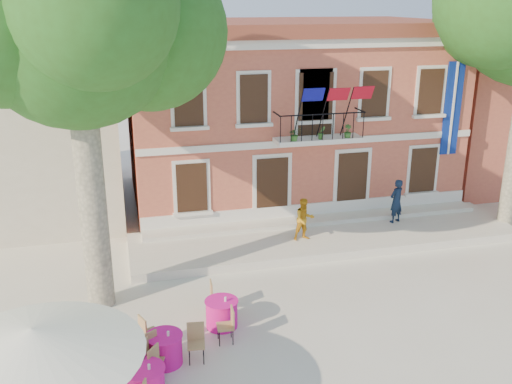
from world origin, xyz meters
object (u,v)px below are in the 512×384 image
(cafe_table_1, at_px, (127,369))
(cafe_table_2, at_px, (145,382))
(plane_tree_west, at_px, (75,25))
(cafe_table_3, at_px, (222,312))
(pedestrian_navy, at_px, (396,201))
(pedestrian_orange, at_px, (304,219))
(cafe_table_0, at_px, (165,348))
(patio_umbrella, at_px, (33,343))

(cafe_table_1, bearing_deg, cafe_table_2, -56.64)
(plane_tree_west, distance_m, cafe_table_3, 8.18)
(pedestrian_navy, xyz_separation_m, cafe_table_3, (-7.65, -5.11, -0.72))
(pedestrian_navy, height_order, pedestrian_orange, pedestrian_navy)
(cafe_table_0, bearing_deg, pedestrian_navy, 34.54)
(patio_umbrella, distance_m, cafe_table_2, 3.21)
(plane_tree_west, xyz_separation_m, pedestrian_orange, (6.89, 2.34, -6.65))
(patio_umbrella, bearing_deg, cafe_table_3, 43.55)
(pedestrian_orange, distance_m, cafe_table_0, 7.82)
(cafe_table_0, bearing_deg, pedestrian_orange, 46.23)
(pedestrian_navy, bearing_deg, pedestrian_orange, -11.34)
(cafe_table_3, bearing_deg, plane_tree_west, 147.15)
(plane_tree_west, xyz_separation_m, cafe_table_3, (3.12, -2.02, -7.28))
(cafe_table_1, bearing_deg, plane_tree_west, 98.67)
(patio_umbrella, xyz_separation_m, cafe_table_2, (1.90, 1.39, -2.18))
(cafe_table_1, bearing_deg, pedestrian_navy, 34.56)
(plane_tree_west, height_order, cafe_table_0, plane_tree_west)
(pedestrian_orange, height_order, cafe_table_3, pedestrian_orange)
(pedestrian_orange, xyz_separation_m, cafe_table_1, (-6.29, -6.25, -0.64))
(plane_tree_west, distance_m, cafe_table_2, 8.61)
(cafe_table_0, relative_size, cafe_table_2, 0.95)
(plane_tree_west, xyz_separation_m, cafe_table_1, (0.60, -3.92, -7.28))
(cafe_table_3, bearing_deg, cafe_table_1, -143.10)
(plane_tree_west, distance_m, patio_umbrella, 7.83)
(cafe_table_0, relative_size, cafe_table_3, 0.96)
(pedestrian_navy, bearing_deg, cafe_table_3, 11.41)
(pedestrian_navy, relative_size, cafe_table_3, 0.86)
(patio_umbrella, distance_m, cafe_table_3, 6.00)
(plane_tree_west, height_order, cafe_table_1, plane_tree_west)
(cafe_table_0, distance_m, cafe_table_2, 1.30)
(cafe_table_0, height_order, cafe_table_2, same)
(plane_tree_west, xyz_separation_m, patio_umbrella, (-0.93, -5.87, -5.10))
(pedestrian_navy, bearing_deg, plane_tree_west, -6.32)
(plane_tree_west, bearing_deg, cafe_table_3, -32.85)
(patio_umbrella, xyz_separation_m, pedestrian_orange, (7.82, 8.21, -1.55))
(pedestrian_navy, bearing_deg, cafe_table_1, 12.22)
(cafe_table_1, distance_m, cafe_table_2, 0.68)
(plane_tree_west, bearing_deg, patio_umbrella, -98.97)
(plane_tree_west, bearing_deg, pedestrian_orange, 18.76)
(patio_umbrella, bearing_deg, pedestrian_navy, 37.45)
(cafe_table_2, distance_m, cafe_table_3, 3.27)
(patio_umbrella, height_order, cafe_table_1, patio_umbrella)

